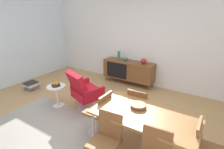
% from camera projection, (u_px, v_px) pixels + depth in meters
% --- Properties ---
extents(ground_plane, '(8.32, 8.32, 0.00)m').
position_uv_depth(ground_plane, '(86.00, 121.00, 3.84)').
color(ground_plane, tan).
extents(wall_back, '(6.80, 0.12, 2.80)m').
position_uv_depth(wall_back, '(140.00, 38.00, 5.41)').
color(wall_back, white).
rests_on(wall_back, ground_plane).
extents(sideboard, '(1.60, 0.45, 0.72)m').
position_uv_depth(sideboard, '(128.00, 70.00, 5.61)').
color(sideboard, brown).
rests_on(sideboard, ground_plane).
extents(vase_cobalt, '(0.09, 0.09, 0.27)m').
position_uv_depth(vase_cobalt, '(119.00, 56.00, 5.65)').
color(vase_cobalt, '#337266').
rests_on(vase_cobalt, sideboard).
extents(vase_sculptural_dark, '(0.17, 0.17, 0.16)m').
position_uv_depth(vase_sculptural_dark, '(144.00, 61.00, 5.24)').
color(vase_sculptural_dark, maroon).
rests_on(vase_sculptural_dark, sideboard).
extents(vase_ceramic_small, '(0.14, 0.14, 0.12)m').
position_uv_depth(vase_ceramic_small, '(126.00, 59.00, 5.55)').
color(vase_ceramic_small, '#337266').
rests_on(vase_ceramic_small, sideboard).
extents(dining_table, '(1.60, 0.90, 0.74)m').
position_uv_depth(dining_table, '(146.00, 115.00, 2.78)').
color(dining_table, olive).
rests_on(dining_table, ground_plane).
extents(wooden_bowl_on_table, '(0.26, 0.26, 0.06)m').
position_uv_depth(wooden_bowl_on_table, '(138.00, 106.00, 2.91)').
color(wooden_bowl_on_table, brown).
rests_on(wooden_bowl_on_table, dining_table).
extents(dining_chair_near_window, '(0.43, 0.40, 0.86)m').
position_uv_depth(dining_chair_near_window, '(99.00, 111.00, 3.31)').
color(dining_chair_near_window, brown).
rests_on(dining_chair_near_window, ground_plane).
extents(dining_chair_front_left, '(0.43, 0.45, 0.86)m').
position_uv_depth(dining_chair_front_left, '(106.00, 140.00, 2.60)').
color(dining_chair_front_left, brown).
rests_on(dining_chair_front_left, ground_plane).
extents(dining_chair_back_left, '(0.42, 0.44, 0.86)m').
position_uv_depth(dining_chair_back_left, '(139.00, 106.00, 3.48)').
color(dining_chair_back_left, brown).
rests_on(dining_chair_back_left, ground_plane).
extents(lounge_chair_red, '(0.84, 0.81, 0.95)m').
position_uv_depth(lounge_chair_red, '(85.00, 91.00, 4.16)').
color(lounge_chair_red, red).
rests_on(lounge_chair_red, ground_plane).
extents(side_table_round, '(0.44, 0.44, 0.52)m').
position_uv_depth(side_table_round, '(57.00, 94.00, 4.34)').
color(side_table_round, white).
rests_on(side_table_round, ground_plane).
extents(fruit_bowl, '(0.20, 0.20, 0.11)m').
position_uv_depth(fruit_bowl, '(56.00, 84.00, 4.25)').
color(fruit_bowl, '#262628').
rests_on(fruit_bowl, side_table_round).
extents(magazine_stack, '(0.33, 0.41, 0.24)m').
position_uv_depth(magazine_stack, '(32.00, 86.00, 5.26)').
color(magazine_stack, '#B2B2B7').
rests_on(magazine_stack, ground_plane).
extents(area_rug, '(2.20, 1.70, 0.01)m').
position_uv_depth(area_rug, '(43.00, 126.00, 3.65)').
color(area_rug, gray).
rests_on(area_rug, ground_plane).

